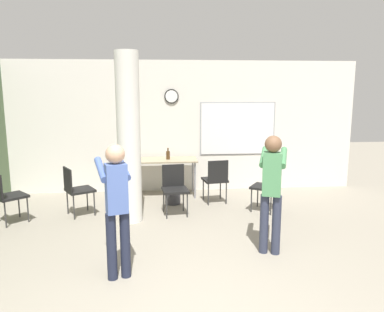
# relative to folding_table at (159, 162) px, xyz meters

# --- Properties ---
(wall_back) EXTENTS (8.00, 0.15, 2.80)m
(wall_back) POSITION_rel_folding_table_xyz_m (0.32, 0.48, 0.68)
(wall_back) COLOR silver
(wall_back) RESTS_ON ground_plane
(support_pillar) EXTENTS (0.39, 0.39, 2.80)m
(support_pillar) POSITION_rel_folding_table_xyz_m (-0.49, -1.45, 0.68)
(support_pillar) COLOR silver
(support_pillar) RESTS_ON ground_plane
(folding_table) EXTENTS (1.55, 0.63, 0.78)m
(folding_table) POSITION_rel_folding_table_xyz_m (0.00, 0.00, 0.00)
(folding_table) COLOR tan
(folding_table) RESTS_ON ground_plane
(bottle_on_table) EXTENTS (0.08, 0.08, 0.23)m
(bottle_on_table) POSITION_rel_folding_table_xyz_m (0.18, -0.01, 0.15)
(bottle_on_table) COLOR #4C3319
(bottle_on_table) RESTS_ON folding_table
(waste_bin) EXTENTS (0.30, 0.30, 0.33)m
(waste_bin) POSITION_rel_folding_table_xyz_m (0.25, -0.56, -0.55)
(waste_bin) COLOR #38383D
(waste_bin) RESTS_ON ground_plane
(chair_table_right) EXTENTS (0.50, 0.50, 0.87)m
(chair_table_right) POSITION_rel_folding_table_xyz_m (1.09, -0.60, -0.21)
(chair_table_right) COLOR black
(chair_table_right) RESTS_ON ground_plane
(chair_mid_room) EXTENTS (0.61, 0.61, 0.87)m
(chair_mid_room) POSITION_rel_folding_table_xyz_m (1.96, -1.18, -0.21)
(chair_mid_room) COLOR black
(chair_mid_room) RESTS_ON ground_plane
(chair_by_left_wall) EXTENTS (0.62, 0.62, 0.87)m
(chair_by_left_wall) POSITION_rel_folding_table_xyz_m (-2.50, -1.42, -0.21)
(chair_by_left_wall) COLOR black
(chair_by_left_wall) RESTS_ON ground_plane
(chair_near_pillar) EXTENTS (0.60, 0.60, 0.87)m
(chair_near_pillar) POSITION_rel_folding_table_xyz_m (-1.45, -1.11, -0.21)
(chair_near_pillar) COLOR black
(chair_near_pillar) RESTS_ON ground_plane
(chair_table_front) EXTENTS (0.49, 0.49, 0.87)m
(chair_table_front) POSITION_rel_folding_table_xyz_m (0.26, -1.15, -0.21)
(chair_table_front) COLOR black
(chair_table_front) RESTS_ON ground_plane
(person_playing_front) EXTENTS (0.48, 0.63, 1.59)m
(person_playing_front) POSITION_rel_folding_table_xyz_m (-0.49, -3.40, 0.22)
(person_playing_front) COLOR #1E2338
(person_playing_front) RESTS_ON ground_plane
(person_playing_side) EXTENTS (0.50, 0.67, 1.61)m
(person_playing_side) POSITION_rel_folding_table_xyz_m (1.48, -2.89, 0.23)
(person_playing_side) COLOR #2D3347
(person_playing_side) RESTS_ON ground_plane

